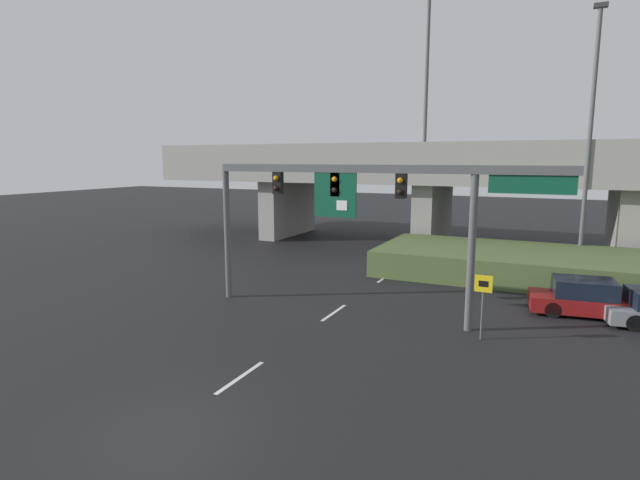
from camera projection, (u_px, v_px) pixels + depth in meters
ground_plane at (165, 430)px, 11.79m from camera, size 160.00×160.00×0.00m
lane_markings at (363, 293)px, 23.79m from camera, size 0.14×36.65×0.01m
signal_gantry at (361, 196)px, 19.64m from camera, size 14.31×0.44×6.10m
speed_limit_sign at (483, 297)px, 17.41m from camera, size 0.60×0.11×2.39m
highway_light_pole_near at (426, 111)px, 32.56m from camera, size 0.70×0.36×18.02m
highway_light_pole_far at (590, 135)px, 27.64m from camera, size 0.70×0.36×14.52m
overpass_bridge at (434, 176)px, 36.09m from camera, size 42.66×9.10×7.39m
grass_embankment at (533, 265)px, 26.73m from camera, size 16.25×7.30×1.41m
parked_sedan_near_right at (587, 299)px, 20.36m from camera, size 4.62×2.37×1.49m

